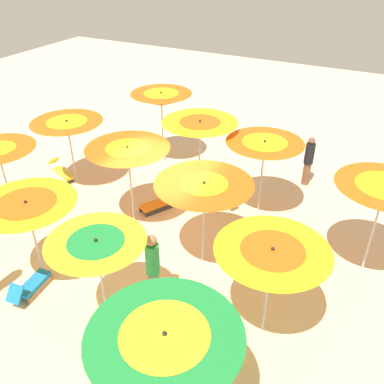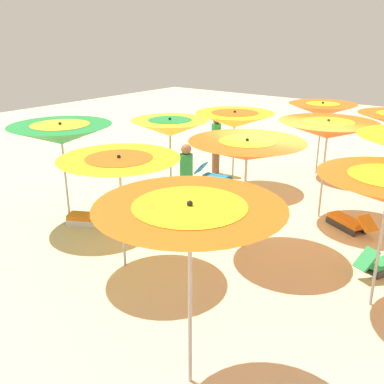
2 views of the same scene
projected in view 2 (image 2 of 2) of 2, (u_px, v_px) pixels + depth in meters
name	position (u px, v px, depth m)	size (l,w,h in m)	color
ground	(281.00, 228.00, 10.14)	(38.56, 38.56, 0.04)	beige
beach_umbrella_2	(322.00, 110.00, 13.28)	(2.03, 2.03, 2.27)	#B2B2B7
beach_umbrella_4	(328.00, 130.00, 10.03)	(2.23, 2.23, 2.39)	#B2B2B7
beach_umbrella_5	(234.00, 120.00, 12.25)	(2.19, 2.19, 2.19)	#B2B2B7
beach_umbrella_7	(247.00, 150.00, 8.54)	(2.29, 2.29, 2.32)	#B2B2B7
beach_umbrella_8	(170.00, 128.00, 10.80)	(1.90, 1.90, 2.28)	#B2B2B7
beach_umbrella_9	(190.00, 219.00, 4.92)	(2.17, 2.17, 2.50)	#B2B2B7
beach_umbrella_10	(119.00, 166.00, 7.82)	(2.18, 2.18, 2.21)	#B2B2B7
beach_umbrella_11	(61.00, 134.00, 9.85)	(2.29, 2.29, 2.36)	#B2B2B7
lounger_0	(349.00, 222.00, 9.98)	(1.27, 0.91, 0.51)	#333338
lounger_3	(92.00, 216.00, 10.24)	(1.26, 0.92, 0.70)	silver
lounger_4	(215.00, 177.00, 13.03)	(1.19, 0.49, 0.57)	olive
beachgoer_1	(186.00, 181.00, 10.17)	(0.30, 0.30, 1.88)	#A3704C
beachgoer_2	(216.00, 144.00, 13.69)	(0.30, 0.30, 1.81)	brown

